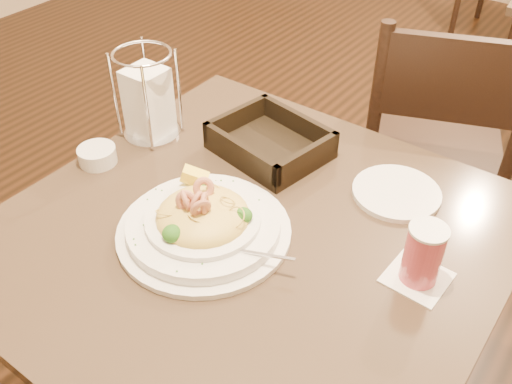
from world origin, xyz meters
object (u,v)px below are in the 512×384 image
Objects in this scene: main_table at (251,307)px; drink_glass at (423,255)px; napkin_caddy at (148,100)px; pasta_bowl at (203,222)px; butter_ramekin at (97,155)px; side_plate at (396,193)px; bread_basket at (270,144)px; dining_chair_near at (433,152)px.

drink_glass is (0.31, 0.07, 0.29)m from main_table.
napkin_caddy is (-0.38, 0.13, 0.32)m from main_table.
drink_glass is 0.55× the size of napkin_caddy.
pasta_bowl reaches higher than main_table.
butter_ramekin is (-0.02, -0.15, -0.07)m from napkin_caddy.
napkin_caddy reaches higher than main_table.
side_plate is 0.64m from butter_ramekin.
pasta_bowl is 2.01× the size of side_plate.
main_table is 2.48× the size of pasta_bowl.
bread_basket is at bearing 41.97° from butter_ramekin.
bread_basket is 0.30m from side_plate.
pasta_bowl is 0.34m from butter_ramekin.
side_plate is (-0.13, 0.19, -0.05)m from drink_glass.
pasta_bowl is at bearing -30.66° from napkin_caddy.
bread_basket is at bearing 159.53° from drink_glass.
drink_glass is at bearing 7.68° from butter_ramekin.
main_table is at bearing 3.07° from butter_ramekin.
napkin_caddy is 0.17m from butter_ramekin.
drink_glass is at bearing -4.72° from napkin_caddy.
dining_chair_near is 0.58m from side_plate.
side_plate is (0.09, -0.52, 0.23)m from dining_chair_near.
dining_chair_near is 11.19× the size of butter_ramekin.
dining_chair_near is at bearing 69.60° from bread_basket.
main_table is at bearing -63.23° from bread_basket.
bread_basket is 3.20× the size of butter_ramekin.
butter_ramekin is at bearing -95.74° from napkin_caddy.
side_plate is at bearing 78.64° from dining_chair_near.
main_table is at bearing -124.24° from side_plate.
drink_glass is (0.22, -0.71, 0.28)m from dining_chair_near.
bread_basket is at bearing 48.24° from dining_chair_near.
side_plate is (0.56, 0.13, -0.08)m from napkin_caddy.
pasta_bowl is (-0.06, -0.06, 0.26)m from main_table.
drink_glass is 0.64× the size of side_plate.
napkin_caddy is (-0.27, -0.10, 0.07)m from bread_basket.
side_plate is at bearing 5.70° from bread_basket.
drink_glass is (0.37, 0.13, 0.03)m from pasta_bowl.
drink_glass reaches higher than main_table.
dining_chair_near reaches higher than drink_glass.
drink_glass is at bearing -55.51° from side_plate.
drink_glass reaches higher than bread_basket.
dining_chair_near is at bearing 58.78° from butter_ramekin.
main_table is 3.39× the size of bread_basket.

